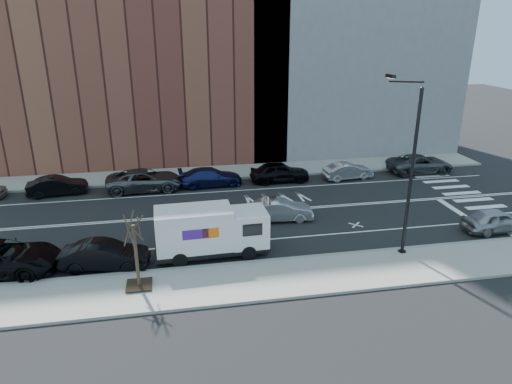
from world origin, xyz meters
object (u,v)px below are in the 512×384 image
object	(u,v)px
fedex_van	(211,231)
far_parked_b	(57,186)
near_parked_front	(496,220)
driving_sedan	(279,210)

from	to	relation	value
fedex_van	far_parked_b	bearing A→B (deg)	130.10
fedex_van	near_parked_front	size ratio (longest dim) A/B	1.48
far_parked_b	near_parked_front	distance (m)	29.91
far_parked_b	fedex_van	bearing A→B (deg)	-145.98
fedex_van	far_parked_b	world-z (taller)	fedex_van
fedex_van	driving_sedan	size ratio (longest dim) A/B	1.45
driving_sedan	near_parked_front	bearing A→B (deg)	-103.40
fedex_van	near_parked_front	world-z (taller)	fedex_van
fedex_van	driving_sedan	world-z (taller)	fedex_van
driving_sedan	fedex_van	bearing A→B (deg)	134.09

